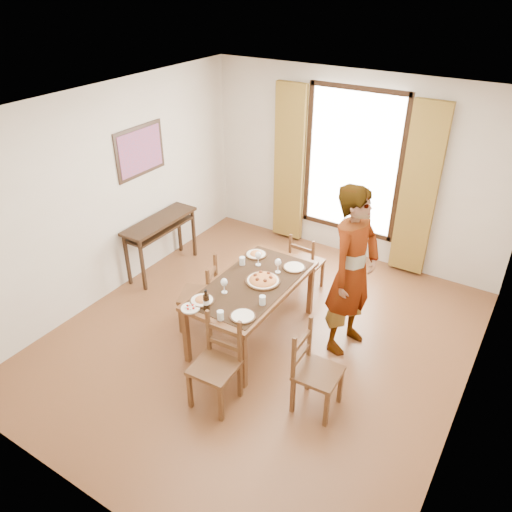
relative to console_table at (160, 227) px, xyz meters
The scene contains 22 objects.
ground 2.22m from the console_table, 16.47° to the right, with size 5.00×5.00×0.00m, color #4C3318.
room_shell 2.25m from the console_table, 13.10° to the right, with size 4.60×5.10×2.74m.
console_table is the anchor object (origin of this frame).
dining_table 1.99m from the console_table, 17.06° to the right, with size 0.87×1.64×0.76m.
chair_west 1.51m from the console_table, 30.56° to the right, with size 0.53×0.53×0.93m.
chair_north 2.10m from the console_table, 17.11° to the left, with size 0.39×0.39×0.87m.
chair_south 2.72m from the console_table, 37.26° to the right, with size 0.45×0.45×0.96m.
chair_east 3.25m from the console_table, 21.59° to the right, with size 0.43×0.43×0.94m.
man 2.92m from the console_table, ahead, with size 0.60×0.80×1.99m, color gray.
plate_sw 2.02m from the console_table, 35.56° to the right, with size 0.27×0.27×0.05m, color silver, non-canonical shape.
plate_se 2.46m from the console_table, 28.44° to the right, with size 0.27×0.27×0.05m, color silver, non-canonical shape.
plate_nw 1.62m from the console_table, ahead, with size 0.27×0.27×0.05m, color silver, non-canonical shape.
plate_ne 2.16m from the console_table, ahead, with size 0.27×0.27×0.05m, color silver, non-canonical shape.
pasta_platter 2.07m from the console_table, 14.22° to the right, with size 0.40×0.40×0.10m, color #B05516, non-canonical shape.
caprese_plate 2.11m from the console_table, 39.68° to the right, with size 0.20×0.20×0.04m, color silver, non-canonical shape.
wine_glass_a 1.98m from the console_table, 27.51° to the right, with size 0.08×0.08×0.18m, color white, non-canonical shape.
wine_glass_b 2.06m from the console_table, ahead, with size 0.08×0.08×0.18m, color white, non-canonical shape.
wine_glass_c 1.78m from the console_table, ahead, with size 0.08×0.08×0.18m, color white, non-canonical shape.
tumbler_a 2.39m from the console_table, 21.52° to the right, with size 0.07×0.07×0.10m, color silver.
tumbler_b 1.63m from the console_table, 11.25° to the right, with size 0.07×0.07×0.10m, color silver.
tumbler_c 2.40m from the console_table, 33.58° to the right, with size 0.07×0.07×0.10m, color silver.
wine_bottle 2.19m from the console_table, 35.53° to the right, with size 0.07×0.07×0.25m, color black, non-canonical shape.
Camera 1 is at (2.41, -3.95, 3.89)m, focal length 35.00 mm.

